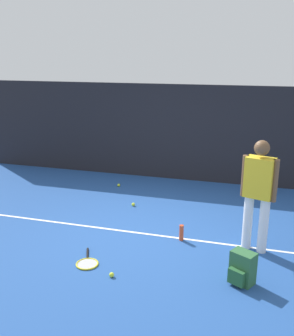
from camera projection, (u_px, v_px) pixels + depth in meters
name	position (u px, v px, depth m)	size (l,w,h in m)	color
ground_plane	(140.00, 232.00, 6.47)	(12.00, 12.00, 0.00)	#234C93
back_fence	(178.00, 133.00, 8.92)	(10.00, 0.10, 2.21)	black
court_line	(139.00, 233.00, 6.42)	(9.00, 0.05, 0.00)	white
tennis_player	(258.00, 190.00, 5.61)	(0.51, 0.33, 1.70)	white
tennis_racket	(87.00, 263.00, 5.48)	(0.43, 0.63, 0.03)	black
backpack	(242.00, 269.00, 4.97)	(0.36, 0.37, 0.44)	#2D6038
tennis_ball_near_player	(119.00, 185.00, 8.65)	(0.07, 0.07, 0.07)	#CCE033
tennis_ball_by_fence	(133.00, 204.00, 7.55)	(0.07, 0.07, 0.07)	#CCE033
tennis_ball_mid_court	(112.00, 275.00, 5.15)	(0.07, 0.07, 0.07)	#CCE033
water_bottle	(181.00, 233.00, 6.14)	(0.07, 0.07, 0.26)	#D84C26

